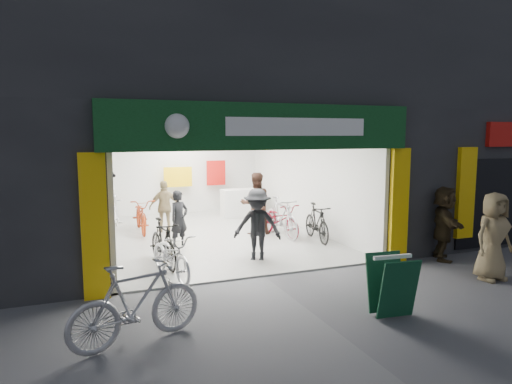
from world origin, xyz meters
TOP-DOWN VIEW (x-y plane):
  - ground at (0.00, 0.00)m, footprint 60.00×60.00m
  - building at (0.91, 4.99)m, footprint 17.00×10.27m
  - bike_left_front at (-1.80, 0.60)m, footprint 0.99×1.89m
  - bike_left_midfront at (-1.80, 1.51)m, footprint 0.71×1.80m
  - bike_left_midback at (-1.80, 5.25)m, footprint 0.71×1.97m
  - bike_left_back at (-2.50, 5.85)m, footprint 0.75×1.81m
  - bike_right_front at (2.50, 2.37)m, footprint 0.72×1.77m
  - bike_right_mid at (1.80, 3.29)m, footprint 0.99×1.91m
  - bike_right_back at (1.80, 3.18)m, footprint 0.66×1.94m
  - parked_bike at (-2.80, -2.11)m, footprint 2.02×1.07m
  - customer_a at (-1.12, 3.06)m, footprint 0.64×0.57m
  - customer_b at (1.25, 3.74)m, footprint 0.99×0.83m
  - customer_c at (0.28, 1.14)m, footprint 1.25×1.08m
  - customer_d at (-1.15, 4.93)m, footprint 0.91×0.38m
  - pedestrian_near at (4.17, -1.80)m, footprint 0.87×0.58m
  - pedestrian_far at (4.35, -0.30)m, footprint 1.26×1.63m
  - sandwich_board at (1.11, -2.61)m, footprint 0.69×0.71m

SIDE VIEW (x-z plane):
  - ground at x=0.00m, z-range 0.00..0.00m
  - bike_left_front at x=-1.80m, z-range 0.00..0.95m
  - bike_right_mid at x=1.80m, z-range 0.00..0.96m
  - bike_left_midback at x=-1.80m, z-range 0.00..1.03m
  - bike_right_front at x=2.50m, z-range 0.00..1.03m
  - bike_left_midfront at x=-1.80m, z-range 0.00..1.05m
  - bike_left_back at x=-2.50m, z-range 0.00..1.05m
  - sandwich_board at x=1.11m, z-range 0.05..1.02m
  - bike_right_back at x=1.80m, z-range 0.00..1.15m
  - parked_bike at x=-2.80m, z-range 0.00..1.17m
  - customer_a at x=-1.12m, z-range 0.00..1.48m
  - customer_d at x=-1.15m, z-range 0.00..1.55m
  - customer_c at x=0.28m, z-range 0.00..1.68m
  - pedestrian_far at x=4.35m, z-range 0.00..1.72m
  - pedestrian_near at x=4.17m, z-range 0.00..1.77m
  - customer_b at x=1.25m, z-range 0.00..1.82m
  - building at x=0.91m, z-range 0.31..8.31m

